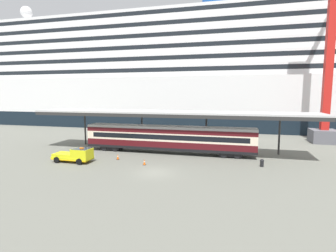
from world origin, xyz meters
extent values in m
plane|color=#65665C|center=(0.00, 0.00, 0.00)|extent=(400.00, 400.00, 0.00)
cube|color=black|center=(-9.70, 46.58, 1.98)|extent=(172.31, 26.00, 3.96)
cube|color=silver|center=(-9.70, 46.58, 8.57)|extent=(172.31, 26.00, 9.23)
cube|color=silver|center=(-9.70, 46.58, 14.62)|extent=(158.52, 23.92, 2.86)
cube|color=black|center=(-9.70, 34.67, 14.76)|extent=(151.63, 0.12, 1.03)
cube|color=silver|center=(-9.70, 46.58, 17.48)|extent=(152.18, 22.96, 2.86)
cube|color=black|center=(-9.70, 35.15, 17.62)|extent=(145.56, 0.12, 1.03)
cube|color=silver|center=(-9.70, 46.58, 20.34)|extent=(145.84, 22.01, 2.86)
cube|color=black|center=(-9.70, 35.63, 20.48)|extent=(139.50, 0.12, 1.03)
cube|color=silver|center=(-9.70, 46.58, 23.20)|extent=(139.50, 21.05, 2.86)
cube|color=black|center=(-9.70, 36.11, 23.34)|extent=(133.43, 0.12, 1.03)
cube|color=silver|center=(-9.70, 46.58, 26.06)|extent=(133.16, 20.09, 2.86)
cube|color=black|center=(-9.70, 36.58, 26.20)|extent=(127.37, 0.12, 1.03)
cube|color=silver|center=(-9.70, 46.58, 28.92)|extent=(126.82, 19.14, 2.86)
cube|color=black|center=(-9.70, 37.06, 29.06)|extent=(121.30, 0.12, 1.03)
cylinder|color=#194799|center=(2.61, 46.58, 32.62)|extent=(7.38, 7.38, 2.26)
cylinder|color=silver|center=(-57.94, 46.58, 31.82)|extent=(1.00, 1.00, 2.94)
sphere|color=silver|center=(-57.94, 46.58, 35.13)|extent=(3.68, 3.68, 3.68)
cube|color=#B7B7B7|center=(-1.08, 10.60, 6.18)|extent=(42.76, 6.01, 0.25)
cube|color=#2A2A2A|center=(-1.08, 7.69, 5.81)|extent=(42.76, 0.20, 0.50)
cylinder|color=#2A2A2A|center=(-17.11, 13.21, 3.03)|extent=(0.28, 0.28, 6.06)
cylinder|color=#2A2A2A|center=(-6.42, 13.21, 3.03)|extent=(0.28, 0.28, 6.06)
cylinder|color=#2A2A2A|center=(4.27, 13.21, 3.03)|extent=(0.28, 0.28, 6.06)
cylinder|color=#2A2A2A|center=(14.96, 13.21, 3.03)|extent=(0.28, 0.28, 6.06)
cube|color=black|center=(-1.08, 10.10, 0.85)|extent=(25.59, 2.80, 0.40)
cube|color=#470F14|center=(-1.08, 10.10, 1.50)|extent=(25.59, 2.80, 0.90)
cube|color=beige|center=(-1.08, 10.10, 2.55)|extent=(25.59, 2.80, 1.20)
cube|color=black|center=(-1.08, 8.73, 2.60)|extent=(23.54, 0.08, 0.72)
cube|color=#470F14|center=(-1.08, 10.10, 3.45)|extent=(25.59, 2.80, 0.60)
cube|color=#9C9C9C|center=(-1.08, 10.10, 3.93)|extent=(25.59, 2.69, 0.36)
cube|color=black|center=(-10.29, 10.10, 0.45)|extent=(3.20, 2.35, 0.50)
cylinder|color=black|center=(-11.19, 8.92, 0.42)|extent=(0.84, 0.12, 0.84)
cylinder|color=black|center=(-9.39, 8.92, 0.42)|extent=(0.84, 0.12, 0.84)
cube|color=black|center=(8.13, 10.10, 0.45)|extent=(3.20, 2.35, 0.50)
cylinder|color=black|center=(7.23, 8.92, 0.42)|extent=(0.84, 0.12, 0.84)
cylinder|color=black|center=(9.03, 8.92, 0.42)|extent=(0.84, 0.12, 0.84)
cube|color=yellow|center=(-11.91, 1.75, 0.58)|extent=(5.23, 2.09, 0.36)
cube|color=#F2B20C|center=(-11.91, 1.75, 0.45)|extent=(5.23, 2.11, 0.12)
cube|color=yellow|center=(-10.45, 1.72, 1.31)|extent=(2.32, 1.96, 1.10)
cube|color=#19232D|center=(-10.45, 1.72, 1.66)|extent=(2.11, 1.87, 0.44)
cube|color=orange|center=(-10.45, 1.72, 1.94)|extent=(0.56, 0.21, 0.16)
cube|color=yellow|center=(-12.95, 1.76, 0.94)|extent=(2.94, 1.97, 0.36)
cylinder|color=black|center=(-10.23, 2.72, 0.40)|extent=(0.80, 0.26, 0.80)
cylinder|color=black|center=(-10.26, 0.72, 0.40)|extent=(0.80, 0.26, 0.80)
cylinder|color=black|center=(-13.56, 2.77, 0.40)|extent=(0.80, 0.26, 0.80)
cylinder|color=black|center=(-13.59, 0.77, 0.40)|extent=(0.80, 0.26, 0.80)
cube|color=black|center=(-6.72, 4.43, 0.02)|extent=(0.36, 0.36, 0.04)
cone|color=#EA590F|center=(-6.72, 4.43, 0.40)|extent=(0.30, 0.30, 0.71)
cylinder|color=white|center=(-6.72, 4.43, 0.43)|extent=(0.17, 0.17, 0.10)
cube|color=black|center=(-2.27, 2.75, 0.02)|extent=(0.36, 0.36, 0.04)
cone|color=#EA590F|center=(-2.27, 2.75, 0.39)|extent=(0.30, 0.30, 0.71)
cylinder|color=white|center=(-2.27, 2.75, 0.43)|extent=(0.17, 0.17, 0.10)
cube|color=#595960|center=(24.34, 25.48, 1.20)|extent=(4.40, 4.40, 2.40)
cube|color=red|center=(24.34, 25.48, 17.04)|extent=(1.30, 1.30, 29.28)
cylinder|color=black|center=(12.00, 5.65, 0.35)|extent=(0.44, 0.44, 0.70)
sphere|color=black|center=(12.00, 5.65, 0.72)|extent=(0.48, 0.48, 0.48)
camera|label=1|loc=(8.79, -27.83, 8.89)|focal=28.18mm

